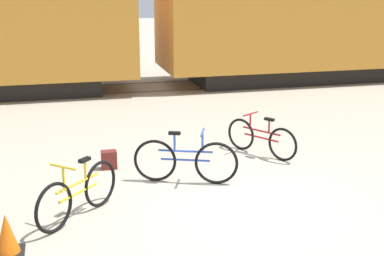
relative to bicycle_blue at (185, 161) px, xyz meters
The scene contains 8 objects.
ground_plane 1.53m from the bicycle_blue, 57.72° to the right, with size 80.00×80.00×0.00m, color #B2A893.
rail_near 7.73m from the bicycle_blue, 84.12° to the left, with size 69.42×0.07×0.01m, color #4C4238.
rail_far 9.15m from the bicycle_blue, 85.04° to the left, with size 69.42×0.07×0.01m, color #4C4238.
bicycle_blue is the anchor object (origin of this frame).
bicycle_maroon 2.10m from the bicycle_blue, 31.00° to the left, with size 0.94×1.43×0.81m.
bicycle_yellow 2.10m from the bicycle_blue, 151.47° to the right, with size 1.22×1.30×0.90m.
backpack 1.60m from the bicycle_blue, 139.74° to the left, with size 0.28×0.20×0.34m.
traffic_cone 3.34m from the bicycle_blue, 146.19° to the right, with size 0.40×0.40×0.55m.
Camera 1 is at (-2.79, -7.13, 3.40)m, focal length 50.00 mm.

